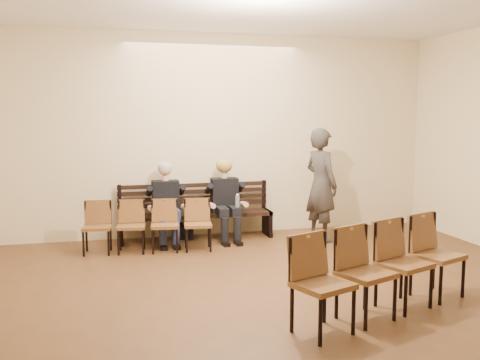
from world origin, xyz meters
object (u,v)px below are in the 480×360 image
object	(u,v)px
water_bottle	(237,209)
bag	(183,231)
bench	(196,226)
passerby	(321,176)
chair_row_back	(386,269)
seated_woman	(226,202)
laptop	(167,211)
chair_row_front	(148,226)
seated_man	(166,204)

from	to	relation	value
water_bottle	bag	bearing A→B (deg)	150.10
water_bottle	bag	world-z (taller)	water_bottle
bench	water_bottle	xyz separation A→B (m)	(0.62, -0.39, 0.34)
passerby	chair_row_back	bearing A→B (deg)	150.98
seated_woman	water_bottle	distance (m)	0.31
seated_woman	water_bottle	size ratio (longest dim) A/B	5.63
passerby	chair_row_back	world-z (taller)	passerby
laptop	chair_row_front	xyz separation A→B (m)	(-0.35, -0.39, -0.16)
passerby	chair_row_front	size ratio (longest dim) A/B	1.11
bag	bench	bearing A→B (deg)	-24.21
seated_woman	seated_man	bearing A→B (deg)	180.00
passerby	chair_row_back	size ratio (longest dim) A/B	0.93
water_bottle	chair_row_back	size ratio (longest dim) A/B	0.10
seated_woman	chair_row_back	distance (m)	3.88
seated_woman	bag	xyz separation A→B (m)	(-0.71, 0.22, -0.51)
water_bottle	bag	size ratio (longest dim) A/B	0.64
water_bottle	chair_row_front	xyz separation A→B (m)	(-1.49, -0.26, -0.16)
chair_row_front	chair_row_back	xyz separation A→B (m)	(2.23, -3.24, 0.08)
laptop	passerby	size ratio (longest dim) A/B	0.14
seated_man	chair_row_back	xyz separation A→B (m)	(1.88, -3.77, -0.17)
water_bottle	seated_woman	bearing A→B (deg)	117.44
water_bottle	passerby	xyz separation A→B (m)	(1.39, -0.21, 0.52)
bench	bag	xyz separation A→B (m)	(-0.22, 0.10, -0.09)
bench	laptop	xyz separation A→B (m)	(-0.52, -0.26, 0.33)
water_bottle	chair_row_front	bearing A→B (deg)	-169.97
laptop	passerby	bearing A→B (deg)	-18.34
bag	seated_woman	bearing A→B (deg)	-17.27
water_bottle	passerby	size ratio (longest dim) A/B	0.11
laptop	chair_row_back	distance (m)	4.09
bag	chair_row_back	bearing A→B (deg)	-68.37
bench	seated_man	bearing A→B (deg)	-166.99
passerby	seated_woman	bearing A→B (deg)	54.69
bench	seated_man	distance (m)	0.68
bench	chair_row_front	bearing A→B (deg)	-143.12
seated_woman	water_bottle	bearing A→B (deg)	-62.56
seated_man	bag	distance (m)	0.64
seated_man	passerby	bearing A→B (deg)	-10.74
passerby	chair_row_back	distance (m)	3.41
bag	chair_row_front	distance (m)	1.03
bench	laptop	size ratio (longest dim) A/B	8.67
bench	seated_man	size ratio (longest dim) A/B	1.99
laptop	water_bottle	xyz separation A→B (m)	(1.14, -0.12, 0.01)
laptop	chair_row_back	world-z (taller)	chair_row_back
seated_woman	passerby	size ratio (longest dim) A/B	0.59
seated_woman	passerby	bearing A→B (deg)	-17.46
seated_woman	laptop	size ratio (longest dim) A/B	4.31
water_bottle	bench	bearing A→B (deg)	148.21
bag	passerby	world-z (taller)	passerby
water_bottle	passerby	bearing A→B (deg)	-8.75
bench	chair_row_front	xyz separation A→B (m)	(-0.87, -0.65, 0.18)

